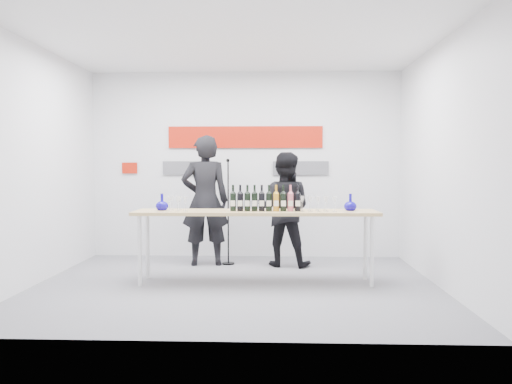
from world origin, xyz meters
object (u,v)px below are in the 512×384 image
tasting_table (256,216)px  mic_stand (228,232)px  presenter_right (284,209)px  presenter_left (205,201)px

tasting_table → mic_stand: size_ratio=1.93×
tasting_table → presenter_right: bearing=70.1°
tasting_table → presenter_left: (-0.80, 1.11, 0.12)m
tasting_table → mic_stand: (-0.46, 1.17, -0.36)m
tasting_table → presenter_left: bearing=124.8°
presenter_right → tasting_table: bearing=82.8°
presenter_right → presenter_left: bearing=11.4°
presenter_left → mic_stand: presenter_left is taller
tasting_table → mic_stand: 1.31m
presenter_right → mic_stand: (-0.84, 0.07, -0.36)m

